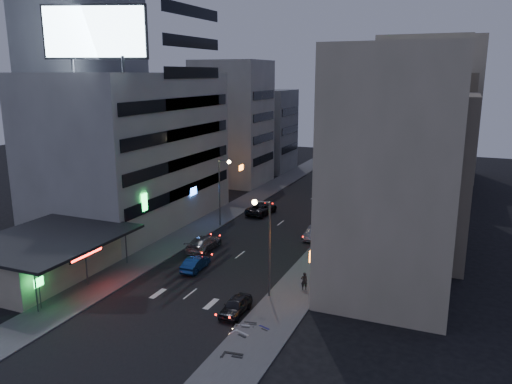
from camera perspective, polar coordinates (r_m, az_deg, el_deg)
The scene contains 29 objects.
ground at distance 39.74m, azimuth -10.51°, elevation -13.61°, with size 180.00×180.00×0.00m, color black.
sidewalk_left at distance 67.98m, azimuth -2.35°, elevation -1.84°, with size 4.00×120.00×0.12m, color #4C4C4F.
sidewalk_right at distance 63.10m, azimuth 10.94°, elevation -3.29°, with size 4.00×120.00×0.12m, color #4C4C4F.
food_court at distance 48.81m, azimuth -23.19°, elevation -6.76°, with size 11.00×13.00×3.88m.
white_building at distance 62.30m, azimuth -13.95°, elevation 4.78°, with size 14.00×24.00×18.00m, color #BAB9B4.
grey_tower at distance 69.68m, azimuth -18.91°, elevation 11.94°, with size 10.00×14.00×34.00m, color gray.
shophouse_near at distance 40.91m, azimuth 15.38°, elevation 1.78°, with size 10.00×11.00×20.00m, color beige.
shophouse_mid at distance 52.47m, azimuth 17.50°, elevation 1.89°, with size 11.00×12.00×16.00m, color gray.
shophouse_far at distance 64.90m, azimuth 18.40°, elevation 6.60°, with size 10.00×14.00×22.00m, color beige.
far_left_a at distance 82.75m, azimuth -2.72°, elevation 7.88°, with size 11.00×10.00×20.00m, color #BAB9B4.
far_left_b at distance 95.03m, azimuth 0.42°, elevation 7.09°, with size 12.00×10.00×15.00m, color gray.
far_right_a at distance 79.96m, azimuth 19.57°, elevation 6.22°, with size 11.00×12.00×18.00m, color gray.
far_right_b at distance 93.61m, azimuth 20.58°, elevation 8.92°, with size 12.00×12.00×24.00m, color beige.
billboard at distance 51.45m, azimuth -17.94°, elevation 16.96°, with size 9.52×3.75×6.20m.
street_lamp_right_near at distance 40.04m, azimuth 1.03°, elevation -4.85°, with size 1.60×0.44×8.02m.
street_lamp_left at distance 58.84m, azimuth -3.86°, elevation 1.05°, with size 1.60×0.44×8.02m.
street_lamp_right_far at distance 71.85m, azimuth 11.17°, elevation 3.08°, with size 1.60×0.44×8.02m.
parked_car_right_near at distance 39.01m, azimuth -2.33°, elevation -12.87°, with size 1.51×3.76×1.28m, color black.
parked_car_right_mid at distance 55.91m, azimuth 6.62°, elevation -4.67°, with size 1.38×3.97×1.31m, color gray.
parked_car_left at distance 65.13m, azimuth 0.64°, elevation -1.89°, with size 2.46×5.34×1.48m, color #232328.
parked_car_right_far at distance 66.89m, azimuth 9.61°, elevation -1.77°, with size 1.78×4.37×1.27m, color #A7ABAF.
road_car_blue at distance 47.29m, azimuth -6.93°, elevation -8.12°, with size 1.36×3.90×1.28m, color navy.
road_car_silver at distance 52.33m, azimuth -5.99°, elevation -5.82°, with size 2.10×5.17×1.50m, color #9EA0A6.
person at distance 42.80m, azimuth 5.53°, elevation -10.09°, with size 0.56×0.37×1.53m, color black.
scooter_black_a at distance 33.76m, azimuth -1.38°, elevation -17.16°, with size 1.99×0.66×1.22m, color black, non-canonical shape.
scooter_silver_a at distance 35.86m, azimuth -0.75°, elevation -15.26°, with size 1.89×0.63×1.15m, color #A8AAB0, non-canonical shape.
scooter_blue at distance 36.68m, azimuth 1.66°, elevation -14.73°, with size 1.58×0.53×0.97m, color navy, non-canonical shape.
scooter_black_b at distance 37.51m, azimuth 0.15°, elevation -14.03°, with size 1.62×0.54×0.99m, color black, non-canonical shape.
scooter_silver_b at distance 37.17m, azimuth -0.65°, elevation -14.28°, with size 1.66×0.55×1.01m, color silver, non-canonical shape.
Camera 1 is at (19.99, -29.34, 17.87)m, focal length 35.00 mm.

